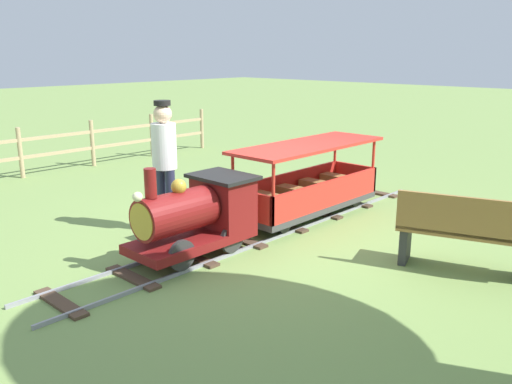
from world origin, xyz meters
name	(u,v)px	position (x,y,z in m)	size (l,w,h in m)	color
ground_plane	(267,231)	(0.00, 0.00, 0.00)	(60.00, 60.00, 0.00)	#75934C
track	(262,232)	(0.00, 0.09, 0.02)	(0.76, 6.05, 0.04)	gray
locomotive	(198,214)	(0.00, 1.12, 0.48)	(0.72, 1.45, 1.04)	maroon
passenger_car	(308,187)	(0.00, -0.81, 0.42)	(0.82, 2.35, 0.97)	#3F3F3F
conductor_person	(164,156)	(0.93, 0.84, 0.96)	(0.30, 0.30, 1.62)	#282D47
park_bench	(464,233)	(-2.27, -0.42, 0.42)	(1.36, 0.79, 0.82)	olive
fence_section	(58,146)	(5.16, 0.09, 0.48)	(0.08, 7.13, 0.90)	tan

